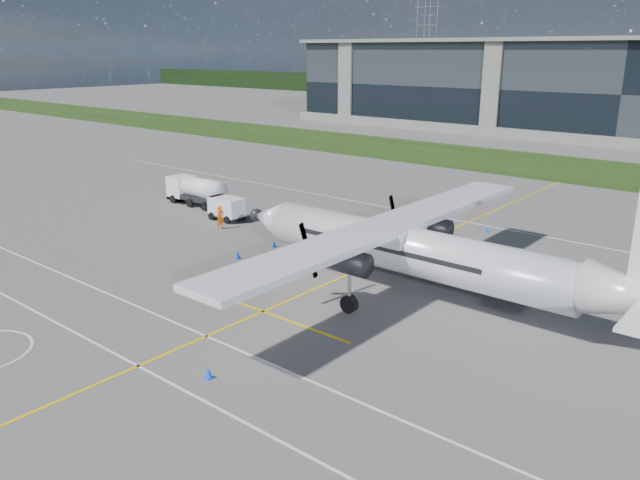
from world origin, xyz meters
The scene contains 14 objects.
ground centered at (0.00, 40.00, 0.00)m, with size 400.00×400.00×0.00m, color #64615F.
grass_strip centered at (0.00, 48.00, 0.02)m, with size 400.00×18.00×0.04m, color #1D370F.
terminal_building centered at (0.00, 80.00, 7.50)m, with size 120.00×20.00×15.00m, color black.
pylon_west centered at (-80.00, 150.00, 15.00)m, with size 9.00×4.60×30.00m, color gray, non-canonical shape.
yellow_taxiway_centerline centered at (3.00, 10.00, 0.01)m, with size 0.20×70.00×0.01m, color yellow.
white_lane_line centered at (0.00, -14.00, 0.01)m, with size 90.00×0.15×0.01m, color white.
turboprop_aircraft centered at (8.69, 1.34, 4.29)m, with size 27.55×28.57×8.57m, color white, non-canonical shape.
fuel_tanker_truck centered at (-19.46, 7.54, 1.29)m, with size 6.88×2.24×2.58m, color white, non-canonical shape.
baggage_tug centered at (-12.98, 5.78, 0.96)m, with size 3.19×1.91×1.91m, color white, non-canonical shape.
ground_crew_person centered at (-11.27, 3.57, 1.08)m, with size 0.88×0.63×2.16m, color #F25907.
safety_cone_portwing centered at (6.28, -12.65, 0.25)m, with size 0.36×0.36×0.50m, color blue.
safety_cone_nose_port centered at (-4.77, -0.64, 0.25)m, with size 0.36×0.36×0.50m, color blue.
safety_cone_nose_stbd centered at (-4.66, 2.78, 0.25)m, with size 0.36×0.36×0.50m, color blue.
safety_cone_stbdwing centered at (5.44, 16.34, 0.25)m, with size 0.36×0.36×0.50m, color blue.
Camera 1 is at (25.55, -28.13, 13.72)m, focal length 35.00 mm.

